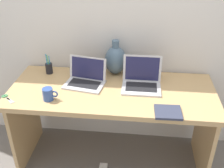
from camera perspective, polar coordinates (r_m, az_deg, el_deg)
ground_plane at (r=2.65m, az=0.00°, el=-15.25°), size 6.00×6.00×0.00m
back_wall at (r=2.35m, az=1.02°, el=13.08°), size 4.40×0.04×2.40m
desk at (r=2.26m, az=0.00°, el=-4.50°), size 1.65×0.69×0.76m
laptop_left at (r=2.25m, az=-5.49°, el=1.44°), size 0.35×0.27×0.21m
laptop_right at (r=2.21m, az=6.22°, el=1.06°), size 0.31×0.25×0.24m
green_vase at (r=2.37m, az=0.73°, el=5.09°), size 0.18×0.18×0.31m
notebook_stack at (r=1.95m, az=11.63°, el=-5.80°), size 0.19×0.17×0.02m
coffee_mug at (r=2.08m, az=-13.18°, el=-2.08°), size 0.12×0.08×0.10m
pen_cup at (r=2.46m, az=-13.02°, el=3.29°), size 0.06×0.06×0.18m
scissors at (r=2.22m, az=-21.17°, el=-2.63°), size 0.13×0.12×0.01m
power_brick at (r=2.56m, az=-1.82°, el=-16.94°), size 0.07×0.07×0.03m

